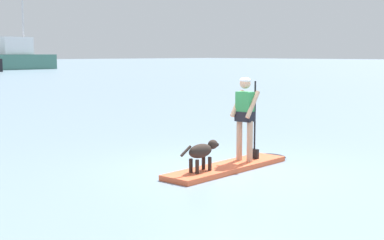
# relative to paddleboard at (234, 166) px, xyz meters

# --- Properties ---
(ground_plane) EXTENTS (400.00, 400.00, 0.00)m
(ground_plane) POSITION_rel_paddleboard_xyz_m (-0.23, -0.02, -0.05)
(ground_plane) COLOR gray
(paddleboard) EXTENTS (3.40, 0.97, 0.10)m
(paddleboard) POSITION_rel_paddleboard_xyz_m (0.00, 0.00, 0.00)
(paddleboard) COLOR #E55933
(paddleboard) RESTS_ON ground_plane
(person_paddler) EXTENTS (0.63, 0.50, 1.69)m
(person_paddler) POSITION_rel_paddleboard_xyz_m (0.35, 0.03, 1.03)
(person_paddler) COLOR tan
(person_paddler) RESTS_ON paddleboard
(dog) EXTENTS (1.06, 0.27, 0.55)m
(dog) POSITION_rel_paddleboard_xyz_m (-0.97, -0.09, 0.42)
(dog) COLOR #2D231E
(dog) RESTS_ON paddleboard
(moored_boat_outer) EXTENTS (10.76, 4.37, 10.77)m
(moored_boat_outer) POSITION_rel_paddleboard_xyz_m (28.72, 67.69, 1.69)
(moored_boat_outer) COLOR #3F7266
(moored_boat_outer) RESTS_ON ground_plane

